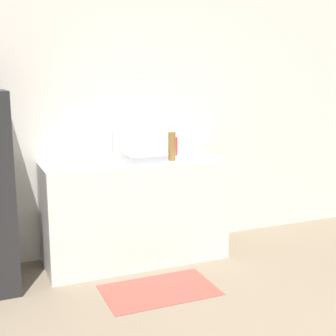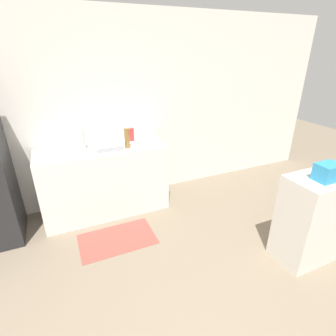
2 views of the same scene
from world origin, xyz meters
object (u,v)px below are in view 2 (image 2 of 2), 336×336
Objects in this scene: bottle_short at (131,134)px; bottle_tall at (127,138)px; basket at (328,172)px; paper_towel_roll at (80,139)px.

bottle_tall is at bearing -115.97° from bottle_short.
basket reaches higher than bottle_short.
bottle_tall is 0.58m from paper_towel_roll.
basket is 2.75m from paper_towel_roll.
bottle_tall is at bearing 130.70° from basket.
paper_towel_roll reaches higher than bottle_tall.
bottle_tall is 0.30m from bottle_short.
paper_towel_roll is (-0.69, -0.09, 0.05)m from bottle_short.
bottle_tall reaches higher than basket.
bottle_short is at bearing 64.03° from bottle_tall.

